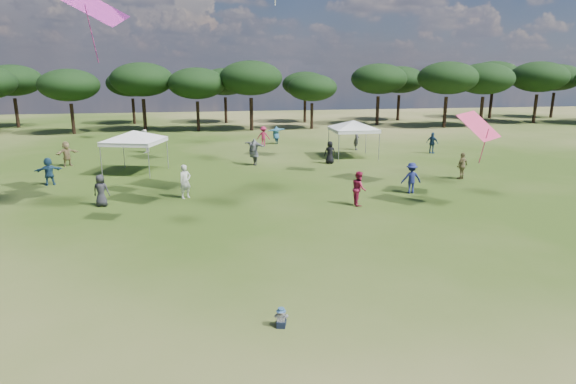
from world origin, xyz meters
name	(u,v)px	position (x,y,z in m)	size (l,w,h in m)	color
ground	(304,365)	(0.00, 0.00, 0.00)	(140.00, 140.00, 0.00)	#354D17
tree_line	(241,80)	(2.39, 47.41, 5.42)	(108.78, 17.63, 7.77)	black
tent_left	(134,132)	(-6.49, 22.69, 2.66)	(6.40, 6.40, 3.09)	gray
tent_right	(354,122)	(9.23, 25.83, 2.72)	(6.63, 6.63, 3.15)	gray
toddler	(281,318)	(-0.24, 1.78, 0.24)	(0.40, 0.43, 0.54)	black
festival_crowd	(249,153)	(1.09, 24.13, 0.87)	(28.86, 22.13, 1.89)	#A31B42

